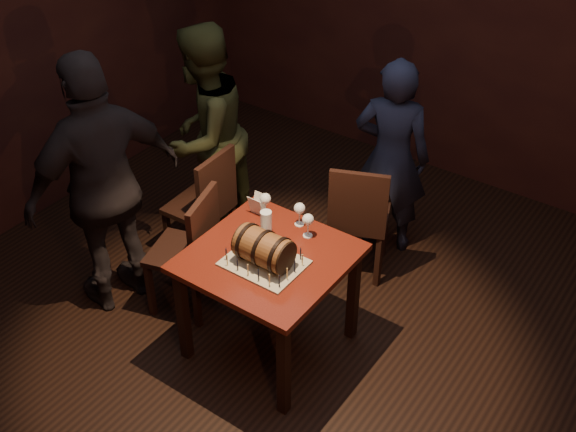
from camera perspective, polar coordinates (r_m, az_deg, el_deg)
The scene contains 16 objects.
room_shell at distance 3.95m, azimuth 0.08°, elevation 4.74°, with size 5.04×5.04×2.80m.
pub_table at distance 4.35m, azimuth -1.52°, elevation -4.25°, with size 0.90×0.90×0.75m.
cake_board at distance 4.21m, azimuth -1.89°, elevation -3.73°, with size 0.45×0.35×0.01m, color #9F9881.
barrel_cake at distance 4.15m, azimuth -1.93°, elevation -2.57°, with size 0.38×0.22×0.22m.
birthday_candles at distance 4.18m, azimuth -1.90°, elevation -3.24°, with size 0.40×0.30×0.09m.
wine_glass_left at distance 4.54m, azimuth -1.80°, elevation 1.30°, with size 0.07×0.07×0.16m.
wine_glass_mid at distance 4.45m, azimuth 0.92°, elevation 0.53°, with size 0.07×0.07×0.16m.
wine_glass_right at distance 4.35m, azimuth 1.59°, elevation -0.36°, with size 0.07×0.07×0.16m.
pint_of_ale at distance 4.42m, azimuth -1.74°, elevation -0.50°, with size 0.07×0.07×0.15m.
menu_card at distance 4.58m, azimuth -2.42°, elevation 0.88°, with size 0.10×0.05×0.13m, color white, non-canonical shape.
chair_back at distance 5.01m, azimuth 5.60°, elevation 0.04°, with size 0.52×0.52×0.93m.
chair_left_rear at distance 5.15m, azimuth -6.44°, elevation 1.10°, with size 0.42×0.42×0.93m.
chair_left_front at distance 4.75m, azimuth -7.62°, elevation -2.41°, with size 0.50×0.50×0.93m.
person_back at distance 5.23m, azimuth 8.16°, elevation 4.61°, with size 0.55×0.36×1.51m, color #1A1D34.
person_left_rear at distance 5.31m, azimuth -6.66°, elevation 6.30°, with size 0.81×0.63×1.67m, color #36391C.
person_left_front at distance 4.73m, azimuth -14.27°, elevation 2.28°, with size 1.07×0.44×1.82m, color black.
Camera 1 is at (1.94, -2.76, 3.45)m, focal length 45.00 mm.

